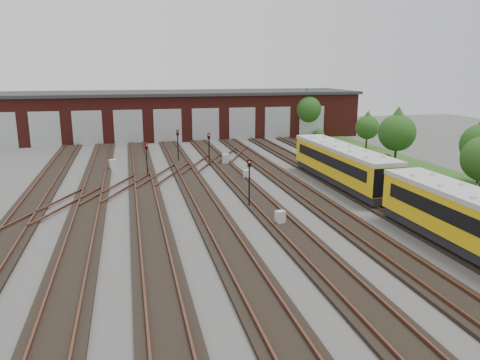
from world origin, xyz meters
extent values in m
plane|color=#454340|center=(0.00, 0.00, 0.00)|extent=(120.00, 120.00, 0.00)
cube|color=black|center=(-14.00, 0.00, 0.09)|extent=(2.40, 70.00, 0.18)
cube|color=brown|center=(-13.28, 0.00, 0.26)|extent=(0.10, 70.00, 0.15)
cube|color=black|center=(-10.00, 0.00, 0.09)|extent=(2.40, 70.00, 0.18)
cube|color=brown|center=(-10.72, 0.00, 0.26)|extent=(0.10, 70.00, 0.15)
cube|color=brown|center=(-9.28, 0.00, 0.26)|extent=(0.10, 70.00, 0.15)
cube|color=black|center=(-6.00, 0.00, 0.09)|extent=(2.40, 70.00, 0.18)
cube|color=brown|center=(-6.72, 0.00, 0.26)|extent=(0.10, 70.00, 0.15)
cube|color=brown|center=(-5.28, 0.00, 0.26)|extent=(0.10, 70.00, 0.15)
cube|color=black|center=(-2.00, 0.00, 0.09)|extent=(2.40, 70.00, 0.18)
cube|color=brown|center=(-2.72, 0.00, 0.26)|extent=(0.10, 70.00, 0.15)
cube|color=brown|center=(-1.28, 0.00, 0.26)|extent=(0.10, 70.00, 0.15)
cube|color=black|center=(2.00, 0.00, 0.09)|extent=(2.40, 70.00, 0.18)
cube|color=brown|center=(1.28, 0.00, 0.26)|extent=(0.10, 70.00, 0.15)
cube|color=brown|center=(2.72, 0.00, 0.26)|extent=(0.10, 70.00, 0.15)
cube|color=black|center=(6.00, 0.00, 0.09)|extent=(2.40, 70.00, 0.18)
cube|color=brown|center=(5.28, 0.00, 0.26)|extent=(0.10, 70.00, 0.15)
cube|color=brown|center=(6.72, 0.00, 0.26)|extent=(0.10, 70.00, 0.15)
cube|color=black|center=(10.00, 0.00, 0.09)|extent=(2.40, 70.00, 0.18)
cube|color=brown|center=(9.28, 0.00, 0.26)|extent=(0.10, 70.00, 0.15)
cube|color=brown|center=(10.72, 0.00, 0.26)|extent=(0.10, 70.00, 0.15)
cube|color=black|center=(14.00, 0.00, 0.09)|extent=(2.40, 70.00, 0.18)
cube|color=brown|center=(13.28, 0.00, 0.26)|extent=(0.10, 70.00, 0.15)
cube|color=brown|center=(14.72, 0.00, 0.26)|extent=(0.10, 70.00, 0.15)
cube|color=brown|center=(-8.00, 10.00, 0.26)|extent=(5.40, 9.62, 0.15)
cube|color=brown|center=(-4.00, 14.00, 0.26)|extent=(5.40, 9.62, 0.15)
cube|color=brown|center=(0.00, 18.00, 0.26)|extent=(5.40, 9.62, 0.15)
cube|color=brown|center=(-12.00, 6.00, 0.26)|extent=(5.40, 9.62, 0.15)
cube|color=brown|center=(4.00, 22.00, 0.26)|extent=(5.40, 9.62, 0.15)
cube|color=#561B15|center=(0.00, 40.00, 3.00)|extent=(50.00, 12.00, 6.00)
cube|color=#2D2D30|center=(0.00, 40.00, 6.15)|extent=(51.00, 12.50, 0.40)
cube|color=#A2A5A7|center=(-22.00, 33.98, 2.20)|extent=(3.60, 0.12, 4.40)
cube|color=#A2A5A7|center=(-17.00, 33.98, 2.20)|extent=(3.60, 0.12, 4.40)
cube|color=#A2A5A7|center=(-12.00, 33.98, 2.20)|extent=(3.60, 0.12, 4.40)
cube|color=#A2A5A7|center=(-7.00, 33.98, 2.20)|extent=(3.60, 0.12, 4.40)
cube|color=#A2A5A7|center=(-2.00, 33.98, 2.20)|extent=(3.60, 0.12, 4.40)
cube|color=#A2A5A7|center=(3.00, 33.98, 2.20)|extent=(3.60, 0.12, 4.40)
cube|color=#A2A5A7|center=(8.00, 33.98, 2.20)|extent=(3.60, 0.12, 4.40)
cube|color=#A2A5A7|center=(13.00, 33.98, 2.20)|extent=(3.60, 0.12, 4.40)
cube|color=#A2A5A7|center=(18.00, 33.98, 2.20)|extent=(3.60, 0.12, 4.40)
cube|color=#244818|center=(19.00, 10.00, 0.03)|extent=(8.00, 55.00, 0.05)
cube|color=black|center=(10.00, -8.58, 0.62)|extent=(2.37, 14.43, 0.58)
cube|color=black|center=(8.73, -8.59, 2.20)|extent=(0.20, 12.67, 0.82)
cube|color=black|center=(10.00, 7.42, 0.62)|extent=(2.37, 14.43, 0.58)
cube|color=#E7AD0C|center=(10.00, 7.42, 1.96)|extent=(2.66, 14.43, 2.11)
cube|color=beige|center=(10.00, 7.42, 3.16)|extent=(2.75, 14.43, 0.29)
cube|color=black|center=(8.73, 7.41, 2.20)|extent=(0.20, 12.67, 0.82)
cube|color=black|center=(11.27, 7.44, 2.20)|extent=(0.20, 12.67, 0.82)
cylinder|color=black|center=(-5.55, 14.57, 1.26)|extent=(0.10, 0.10, 2.52)
cube|color=black|center=(-5.55, 14.57, 2.76)|extent=(0.28, 0.22, 0.49)
sphere|color=red|center=(-5.55, 14.48, 2.86)|extent=(0.12, 0.12, 0.12)
cylinder|color=black|center=(0.74, 18.24, 1.35)|extent=(0.11, 0.11, 2.69)
cube|color=black|center=(0.74, 18.24, 2.97)|extent=(0.30, 0.20, 0.56)
sphere|color=red|center=(0.74, 18.12, 3.08)|extent=(0.13, 0.13, 0.13)
cylinder|color=black|center=(-2.13, 20.53, 1.41)|extent=(0.11, 0.11, 2.82)
cube|color=black|center=(-2.13, 20.53, 3.11)|extent=(0.30, 0.20, 0.56)
sphere|color=red|center=(-2.13, 20.42, 3.22)|extent=(0.14, 0.14, 0.14)
cylinder|color=black|center=(0.94, 3.03, 1.47)|extent=(0.10, 0.10, 2.93)
cube|color=black|center=(0.94, 3.03, 3.19)|extent=(0.28, 0.20, 0.52)
sphere|color=red|center=(0.94, 2.93, 3.30)|extent=(0.12, 0.12, 0.12)
cube|color=#B7BABD|center=(-8.62, 18.04, 0.53)|extent=(0.77, 0.70, 1.06)
cube|color=#B7BABD|center=(1.88, -1.04, 0.46)|extent=(0.65, 0.58, 0.93)
cube|color=#B7BABD|center=(2.85, 11.35, 0.43)|extent=(0.54, 0.46, 0.86)
cube|color=#B7BABD|center=(2.40, 18.11, 0.54)|extent=(0.77, 0.70, 1.09)
cylinder|color=#302215|center=(17.57, 35.00, 1.08)|extent=(0.27, 0.27, 2.15)
sphere|color=#204914|center=(17.57, 35.00, 3.94)|extent=(4.18, 4.18, 4.18)
cone|color=#204914|center=(17.57, 35.00, 5.44)|extent=(3.59, 3.59, 2.99)
cylinder|color=#302215|center=(20.78, 23.28, 0.72)|extent=(0.21, 0.21, 1.45)
sphere|color=#204914|center=(20.78, 23.28, 2.66)|extent=(2.82, 2.82, 2.82)
cone|color=#204914|center=(20.78, 23.28, 3.66)|extent=(2.41, 2.41, 2.01)
cylinder|color=#302215|center=(18.52, 13.24, 0.93)|extent=(0.23, 0.23, 1.86)
sphere|color=#204914|center=(18.52, 13.24, 3.41)|extent=(3.61, 3.61, 3.61)
cone|color=#204914|center=(18.52, 13.24, 4.70)|extent=(3.10, 3.10, 2.58)
cylinder|color=#302215|center=(21.53, 5.30, 0.91)|extent=(0.23, 0.23, 1.82)
sphere|color=#204914|center=(17.72, 13.46, 0.74)|extent=(1.48, 1.48, 1.48)
sphere|color=#204914|center=(18.91, 33.33, 0.75)|extent=(1.50, 1.50, 1.50)
camera|label=1|loc=(-7.00, -27.40, 9.54)|focal=35.00mm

